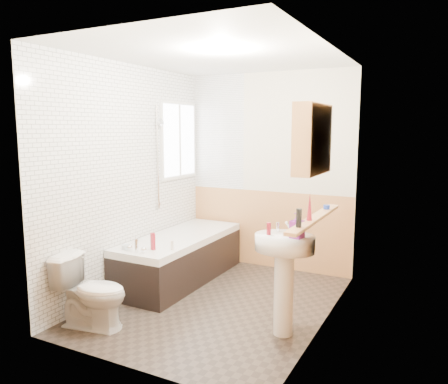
{
  "coord_description": "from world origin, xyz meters",
  "views": [
    {
      "loc": [
        2.04,
        -3.82,
        1.8
      ],
      "look_at": [
        0.0,
        0.15,
        1.15
      ],
      "focal_mm": 35.0,
      "sensor_mm": 36.0,
      "label": 1
    }
  ],
  "objects_px": {
    "sink": "(284,264)",
    "pine_shelf": "(315,218)",
    "bathtub": "(180,257)",
    "medicine_cabinet": "(312,139)",
    "toilet": "(92,292)"
  },
  "relations": [
    {
      "from": "toilet",
      "to": "bathtub",
      "type": "bearing_deg",
      "value": -10.93
    },
    {
      "from": "medicine_cabinet",
      "to": "bathtub",
      "type": "bearing_deg",
      "value": 160.57
    },
    {
      "from": "pine_shelf",
      "to": "bathtub",
      "type": "bearing_deg",
      "value": 162.55
    },
    {
      "from": "bathtub",
      "to": "sink",
      "type": "relative_size",
      "value": 1.81
    },
    {
      "from": "pine_shelf",
      "to": "medicine_cabinet",
      "type": "distance_m",
      "value": 0.69
    },
    {
      "from": "sink",
      "to": "medicine_cabinet",
      "type": "height_order",
      "value": "medicine_cabinet"
    },
    {
      "from": "bathtub",
      "to": "pine_shelf",
      "type": "distance_m",
      "value": 2.0
    },
    {
      "from": "bathtub",
      "to": "pine_shelf",
      "type": "bearing_deg",
      "value": -17.45
    },
    {
      "from": "bathtub",
      "to": "medicine_cabinet",
      "type": "distance_m",
      "value": 2.33
    },
    {
      "from": "pine_shelf",
      "to": "toilet",
      "type": "bearing_deg",
      "value": -154.17
    },
    {
      "from": "bathtub",
      "to": "sink",
      "type": "height_order",
      "value": "sink"
    },
    {
      "from": "toilet",
      "to": "sink",
      "type": "height_order",
      "value": "sink"
    },
    {
      "from": "sink",
      "to": "pine_shelf",
      "type": "bearing_deg",
      "value": 52.52
    },
    {
      "from": "sink",
      "to": "pine_shelf",
      "type": "relative_size",
      "value": 0.74
    },
    {
      "from": "sink",
      "to": "pine_shelf",
      "type": "distance_m",
      "value": 0.48
    }
  ]
}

